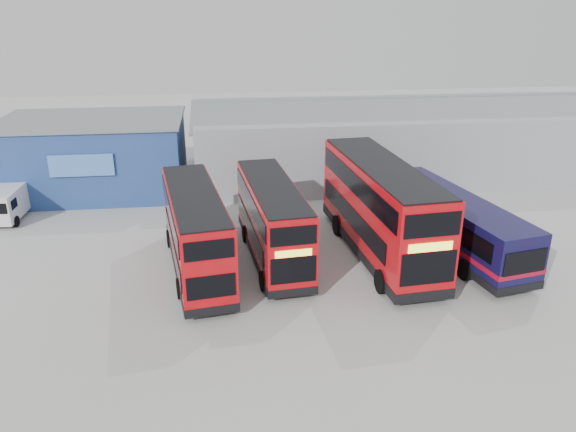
{
  "coord_description": "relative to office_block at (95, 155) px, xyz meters",
  "views": [
    {
      "loc": [
        -5.23,
        -21.28,
        12.89
      ],
      "look_at": [
        -1.91,
        5.98,
        2.1
      ],
      "focal_mm": 35.0,
      "sensor_mm": 36.0,
      "label": 1
    }
  ],
  "objects": [
    {
      "name": "ground_plane",
      "position": [
        14.0,
        -17.99,
        -2.58
      ],
      "size": [
        120.0,
        120.0,
        0.0
      ],
      "primitive_type": "plane",
      "color": "#A09F9B",
      "rests_on": "ground"
    },
    {
      "name": "office_block",
      "position": [
        0.0,
        0.0,
        0.0
      ],
      "size": [
        12.3,
        8.32,
        5.12
      ],
      "color": "navy",
      "rests_on": "ground"
    },
    {
      "name": "maintenance_shed",
      "position": [
        22.0,
        2.01,
        0.02
      ],
      "size": [
        30.5,
        12.0,
        5.89
      ],
      "color": "#949AA2",
      "rests_on": "ground"
    },
    {
      "name": "double_decker_left",
      "position": [
        7.34,
        -13.68,
        -0.51
      ],
      "size": [
        3.83,
        10.07,
        4.16
      ],
      "rotation": [
        0.0,
        0.0,
        3.29
      ],
      "color": "red",
      "rests_on": "ground"
    },
    {
      "name": "double_decker_centre",
      "position": [
        11.21,
        -12.59,
        -0.55
      ],
      "size": [
        3.23,
        9.81,
        4.08
      ],
      "rotation": [
        0.0,
        0.0,
        0.1
      ],
      "color": "red",
      "rests_on": "ground"
    },
    {
      "name": "double_decker_right",
      "position": [
        16.83,
        -12.76,
        -0.1
      ],
      "size": [
        3.86,
        11.97,
        4.98
      ],
      "rotation": [
        0.0,
        0.0,
        0.09
      ],
      "color": "red",
      "rests_on": "ground"
    },
    {
      "name": "single_decker_blue",
      "position": [
        20.83,
        -12.8,
        -1.06
      ],
      "size": [
        4.74,
        11.53,
        3.05
      ],
      "rotation": [
        0.0,
        0.0,
        3.34
      ],
      "color": "#0D0E3B",
      "rests_on": "ground"
    },
    {
      "name": "panel_van",
      "position": [
        -4.46,
        -4.84,
        -1.46
      ],
      "size": [
        2.14,
        4.68,
        2.01
      ],
      "rotation": [
        0.0,
        0.0,
        -0.05
      ],
      "color": "silver",
      "rests_on": "ground"
    }
  ]
}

